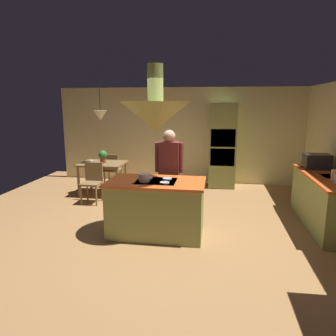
{
  "coord_description": "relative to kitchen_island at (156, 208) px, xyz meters",
  "views": [
    {
      "loc": [
        0.93,
        -4.93,
        2.13
      ],
      "look_at": [
        0.1,
        0.4,
        1.0
      ],
      "focal_mm": 33.06,
      "sensor_mm": 36.0,
      "label": 1
    }
  ],
  "objects": [
    {
      "name": "ground",
      "position": [
        0.0,
        0.2,
        -0.46
      ],
      "size": [
        8.16,
        8.16,
        0.0
      ],
      "primitive_type": "plane",
      "color": "#9E7042"
    },
    {
      "name": "wall_back",
      "position": [
        0.0,
        3.65,
        0.82
      ],
      "size": [
        6.8,
        0.1,
        2.55
      ],
      "primitive_type": "cube",
      "color": "beige",
      "rests_on": "ground"
    },
    {
      "name": "kitchen_island",
      "position": [
        0.0,
        0.0,
        0.0
      ],
      "size": [
        1.56,
        0.9,
        0.93
      ],
      "color": "#8C934C",
      "rests_on": "ground"
    },
    {
      "name": "counter_run_right",
      "position": [
        2.84,
        0.8,
        0.01
      ],
      "size": [
        0.73,
        2.09,
        0.91
      ],
      "color": "#8C934C",
      "rests_on": "ground"
    },
    {
      "name": "oven_tower",
      "position": [
        1.1,
        3.24,
        0.61
      ],
      "size": [
        0.66,
        0.62,
        2.13
      ],
      "color": "#8C934C",
      "rests_on": "ground"
    },
    {
      "name": "dining_table",
      "position": [
        -1.7,
        2.1,
        0.19
      ],
      "size": [
        1.04,
        0.83,
        0.76
      ],
      "color": "brown",
      "rests_on": "ground"
    },
    {
      "name": "person_at_island",
      "position": [
        0.1,
        0.72,
        0.5
      ],
      "size": [
        0.53,
        0.22,
        1.67
      ],
      "color": "tan",
      "rests_on": "ground"
    },
    {
      "name": "range_hood",
      "position": [
        0.0,
        -0.0,
        1.5
      ],
      "size": [
        1.1,
        1.1,
        1.0
      ],
      "color": "#8C934C"
    },
    {
      "name": "pendant_light_over_table",
      "position": [
        -1.7,
        2.1,
        1.4
      ],
      "size": [
        0.32,
        0.32,
        0.82
      ],
      "color": "beige"
    },
    {
      "name": "chair_facing_island",
      "position": [
        -1.7,
        1.47,
        0.04
      ],
      "size": [
        0.4,
        0.4,
        0.87
      ],
      "color": "brown",
      "rests_on": "ground"
    },
    {
      "name": "chair_by_back_wall",
      "position": [
        -1.7,
        2.73,
        0.04
      ],
      "size": [
        0.4,
        0.4,
        0.87
      ],
      "rotation": [
        0.0,
        0.0,
        3.14
      ],
      "color": "brown",
      "rests_on": "ground"
    },
    {
      "name": "potted_plant_on_table",
      "position": [
        -1.67,
        2.07,
        0.47
      ],
      "size": [
        0.2,
        0.2,
        0.3
      ],
      "color": "#99382D",
      "rests_on": "dining_table"
    },
    {
      "name": "cup_on_table",
      "position": [
        -1.89,
        1.89,
        0.35
      ],
      "size": [
        0.07,
        0.07,
        0.09
      ],
      "primitive_type": "cylinder",
      "color": "white",
      "rests_on": "dining_table"
    },
    {
      "name": "canister_sugar",
      "position": [
        2.84,
        0.47,
        0.54
      ],
      "size": [
        0.11,
        0.11,
        0.18
      ],
      "primitive_type": "cylinder",
      "color": "#E0B78C",
      "rests_on": "counter_run_right"
    },
    {
      "name": "microwave_on_counter",
      "position": [
        2.84,
        1.41,
        0.59
      ],
      "size": [
        0.46,
        0.36,
        0.28
      ],
      "primitive_type": "cube",
      "color": "#232326",
      "rests_on": "counter_run_right"
    },
    {
      "name": "cooking_pot_on_cooktop",
      "position": [
        -0.16,
        -0.13,
        0.53
      ],
      "size": [
        0.18,
        0.18,
        0.12
      ],
      "primitive_type": "cylinder",
      "color": "#B2B2B7",
      "rests_on": "kitchen_island"
    }
  ]
}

